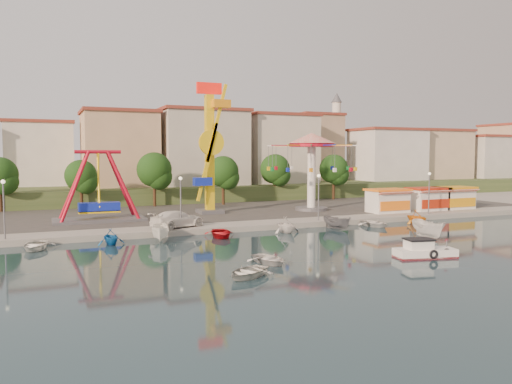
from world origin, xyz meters
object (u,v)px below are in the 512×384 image
kamikaze_tower (211,151)px  rowboat_a (269,259)px  wave_swinger (312,154)px  skiff (429,229)px  cabin_motorboat (424,252)px  van (177,219)px  pirate_ship_ride (99,187)px

kamikaze_tower → rowboat_a: size_ratio=4.73×
wave_swinger → skiff: size_ratio=2.45×
kamikaze_tower → skiff: 28.21m
wave_swinger → rowboat_a: wave_swinger is taller
cabin_motorboat → van: 24.64m
skiff → pirate_ship_ride: bearing=152.5°
pirate_ship_ride → kamikaze_tower: bearing=7.5°
rowboat_a → cabin_motorboat: bearing=-23.8°
cabin_motorboat → pirate_ship_ride: bearing=139.5°
wave_swinger → van: wave_swinger is taller
pirate_ship_ride → wave_swinger: size_ratio=0.86×
wave_swinger → cabin_motorboat: bearing=-101.6°
skiff → kamikaze_tower: bearing=131.5°
van → cabin_motorboat: bearing=-167.7°
kamikaze_tower → cabin_motorboat: size_ratio=3.29×
cabin_motorboat → skiff: 9.83m
pirate_ship_ride → cabin_motorboat: size_ratio=1.99×
skiff → van: (-21.59, 12.66, 0.55)m
pirate_ship_ride → skiff: pirate_ship_ride is taller
kamikaze_tower → wave_swinger: size_ratio=1.42×
rowboat_a → van: bearing=87.8°
rowboat_a → pirate_ship_ride: bearing=99.6°
kamikaze_tower → wave_swinger: (13.56, -1.65, -0.40)m
pirate_ship_ride → kamikaze_tower: kamikaze_tower is taller
skiff → van: 25.03m
wave_swinger → rowboat_a: 32.15m
van → pirate_ship_ride: bearing=14.9°
kamikaze_tower → wave_swinger: kamikaze_tower is taller
cabin_motorboat → skiff: bearing=57.8°
cabin_motorboat → rowboat_a: 12.39m
rowboat_a → skiff: size_ratio=0.74×
kamikaze_tower → skiff: kamikaze_tower is taller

